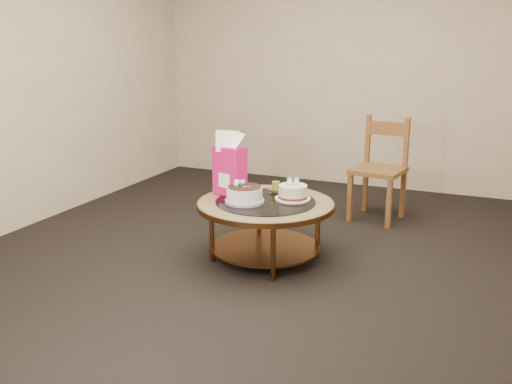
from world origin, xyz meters
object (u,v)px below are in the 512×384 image
at_px(gift_bag, 230,164).
at_px(decorated_cake, 244,195).
at_px(dining_chair, 380,168).
at_px(cream_cake, 293,192).
at_px(coffee_table, 266,211).

bearing_deg(gift_bag, decorated_cake, -25.31).
distance_m(decorated_cake, dining_chair, 1.60).
bearing_deg(cream_cake, decorated_cake, -160.44).
height_order(decorated_cake, dining_chair, dining_chair).
xyz_separation_m(decorated_cake, dining_chair, (0.70, 1.44, -0.04)).
bearing_deg(cream_cake, gift_bag, 169.78).
bearing_deg(gift_bag, dining_chair, 69.54).
relative_size(coffee_table, cream_cake, 3.85).
relative_size(decorated_cake, cream_cake, 1.08).
distance_m(coffee_table, decorated_cake, 0.21).
bearing_deg(dining_chair, gift_bag, -115.71).
xyz_separation_m(coffee_table, decorated_cake, (-0.13, -0.09, 0.13)).
height_order(gift_bag, dining_chair, gift_bag).
bearing_deg(cream_cake, coffee_table, -159.72).
height_order(decorated_cake, gift_bag, gift_bag).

